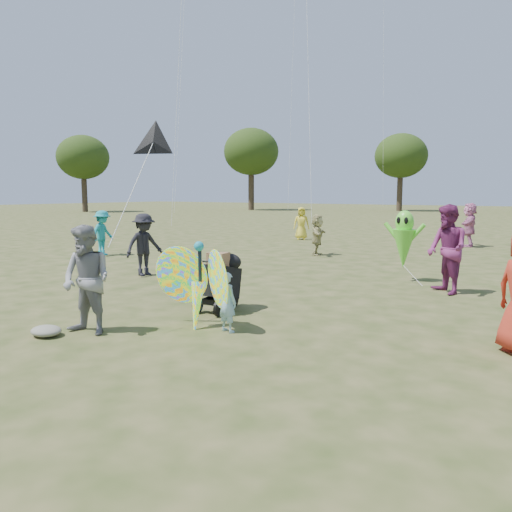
{
  "coord_description": "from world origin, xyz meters",
  "views": [
    {
      "loc": [
        4.45,
        -5.45,
        2.18
      ],
      "look_at": [
        -0.2,
        1.5,
        1.1
      ],
      "focal_mm": 35.0,
      "sensor_mm": 36.0,
      "label": 1
    }
  ],
  "objects_px": {
    "adult_man": "(87,280)",
    "crowd_d": "(317,235)",
    "crowd_b": "(144,245)",
    "butterfly_kite": "(198,286)",
    "crowd_g": "(301,223)",
    "jogging_stroller": "(222,278)",
    "crowd_i": "(103,233)",
    "alien_kite": "(404,242)",
    "crowd_e": "(447,249)",
    "crowd_j": "(469,225)",
    "child_girl": "(227,302)"
  },
  "relations": [
    {
      "from": "crowd_b",
      "to": "crowd_j",
      "type": "bearing_deg",
      "value": -12.01
    },
    {
      "from": "crowd_j",
      "to": "crowd_d",
      "type": "bearing_deg",
      "value": -41.43
    },
    {
      "from": "crowd_b",
      "to": "butterfly_kite",
      "type": "bearing_deg",
      "value": -111.64
    },
    {
      "from": "jogging_stroller",
      "to": "alien_kite",
      "type": "height_order",
      "value": "alien_kite"
    },
    {
      "from": "crowd_d",
      "to": "crowd_e",
      "type": "bearing_deg",
      "value": -148.19
    },
    {
      "from": "adult_man",
      "to": "crowd_g",
      "type": "bearing_deg",
      "value": 99.78
    },
    {
      "from": "crowd_i",
      "to": "alien_kite",
      "type": "relative_size",
      "value": 0.89
    },
    {
      "from": "adult_man",
      "to": "crowd_d",
      "type": "distance_m",
      "value": 10.76
    },
    {
      "from": "adult_man",
      "to": "crowd_g",
      "type": "height_order",
      "value": "adult_man"
    },
    {
      "from": "jogging_stroller",
      "to": "alien_kite",
      "type": "bearing_deg",
      "value": 62.32
    },
    {
      "from": "crowd_b",
      "to": "alien_kite",
      "type": "distance_m",
      "value": 6.58
    },
    {
      "from": "child_girl",
      "to": "butterfly_kite",
      "type": "height_order",
      "value": "butterfly_kite"
    },
    {
      "from": "crowd_i",
      "to": "alien_kite",
      "type": "xyz_separation_m",
      "value": [
        10.19,
        0.75,
        0.19
      ]
    },
    {
      "from": "crowd_d",
      "to": "alien_kite",
      "type": "distance_m",
      "value": 5.31
    },
    {
      "from": "crowd_j",
      "to": "alien_kite",
      "type": "xyz_separation_m",
      "value": [
        0.25,
        -9.21,
        0.09
      ]
    },
    {
      "from": "crowd_i",
      "to": "alien_kite",
      "type": "bearing_deg",
      "value": -100.43
    },
    {
      "from": "child_girl",
      "to": "crowd_i",
      "type": "bearing_deg",
      "value": -19.54
    },
    {
      "from": "child_girl",
      "to": "adult_man",
      "type": "xyz_separation_m",
      "value": [
        -1.71,
        -1.28,
        0.37
      ]
    },
    {
      "from": "crowd_d",
      "to": "crowd_i",
      "type": "height_order",
      "value": "crowd_i"
    },
    {
      "from": "adult_man",
      "to": "crowd_g",
      "type": "relative_size",
      "value": 1.13
    },
    {
      "from": "crowd_b",
      "to": "crowd_e",
      "type": "height_order",
      "value": "crowd_e"
    },
    {
      "from": "child_girl",
      "to": "crowd_j",
      "type": "bearing_deg",
      "value": -82.65
    },
    {
      "from": "adult_man",
      "to": "alien_kite",
      "type": "relative_size",
      "value": 0.97
    },
    {
      "from": "adult_man",
      "to": "jogging_stroller",
      "type": "distance_m",
      "value": 2.49
    },
    {
      "from": "crowd_g",
      "to": "butterfly_kite",
      "type": "relative_size",
      "value": 0.86
    },
    {
      "from": "adult_man",
      "to": "butterfly_kite",
      "type": "xyz_separation_m",
      "value": [
        1.15,
        1.26,
        -0.17
      ]
    },
    {
      "from": "jogging_stroller",
      "to": "crowd_j",
      "type": "bearing_deg",
      "value": 76.4
    },
    {
      "from": "adult_man",
      "to": "crowd_e",
      "type": "bearing_deg",
      "value": 51.44
    },
    {
      "from": "crowd_i",
      "to": "crowd_j",
      "type": "bearing_deg",
      "value": -59.59
    },
    {
      "from": "crowd_g",
      "to": "alien_kite",
      "type": "xyz_separation_m",
      "value": [
        7.28,
        -8.17,
        0.23
      ]
    },
    {
      "from": "crowd_e",
      "to": "butterfly_kite",
      "type": "distance_m",
      "value": 5.69
    },
    {
      "from": "crowd_d",
      "to": "crowd_i",
      "type": "relative_size",
      "value": 0.91
    },
    {
      "from": "crowd_d",
      "to": "alien_kite",
      "type": "bearing_deg",
      "value": -148.56
    },
    {
      "from": "crowd_d",
      "to": "jogging_stroller",
      "type": "relative_size",
      "value": 1.3
    },
    {
      "from": "alien_kite",
      "to": "crowd_b",
      "type": "bearing_deg",
      "value": -153.66
    },
    {
      "from": "child_girl",
      "to": "crowd_g",
      "type": "distance_m",
      "value": 15.52
    },
    {
      "from": "child_girl",
      "to": "adult_man",
      "type": "distance_m",
      "value": 2.17
    },
    {
      "from": "crowd_g",
      "to": "adult_man",
      "type": "bearing_deg",
      "value": -104.23
    },
    {
      "from": "butterfly_kite",
      "to": "crowd_g",
      "type": "bearing_deg",
      "value": 112.42
    },
    {
      "from": "child_girl",
      "to": "crowd_j",
      "type": "height_order",
      "value": "crowd_j"
    },
    {
      "from": "crowd_j",
      "to": "jogging_stroller",
      "type": "xyz_separation_m",
      "value": [
        -1.58,
        -14.1,
        -0.26
      ]
    },
    {
      "from": "child_girl",
      "to": "crowd_d",
      "type": "distance_m",
      "value": 9.91
    },
    {
      "from": "crowd_d",
      "to": "crowd_g",
      "type": "xyz_separation_m",
      "value": [
        -3.22,
        4.76,
        0.04
      ]
    },
    {
      "from": "jogging_stroller",
      "to": "butterfly_kite",
      "type": "distance_m",
      "value": 1.16
    },
    {
      "from": "crowd_e",
      "to": "jogging_stroller",
      "type": "distance_m",
      "value": 4.98
    },
    {
      "from": "adult_man",
      "to": "jogging_stroller",
      "type": "relative_size",
      "value": 1.55
    },
    {
      "from": "crowd_g",
      "to": "jogging_stroller",
      "type": "xyz_separation_m",
      "value": [
        5.46,
        -13.05,
        -0.13
      ]
    },
    {
      "from": "crowd_g",
      "to": "crowd_i",
      "type": "xyz_separation_m",
      "value": [
        -2.91,
        -8.91,
        0.03
      ]
    },
    {
      "from": "crowd_j",
      "to": "butterfly_kite",
      "type": "height_order",
      "value": "crowd_j"
    },
    {
      "from": "child_girl",
      "to": "crowd_j",
      "type": "xyz_separation_m",
      "value": [
        0.63,
        15.18,
        0.4
      ]
    }
  ]
}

